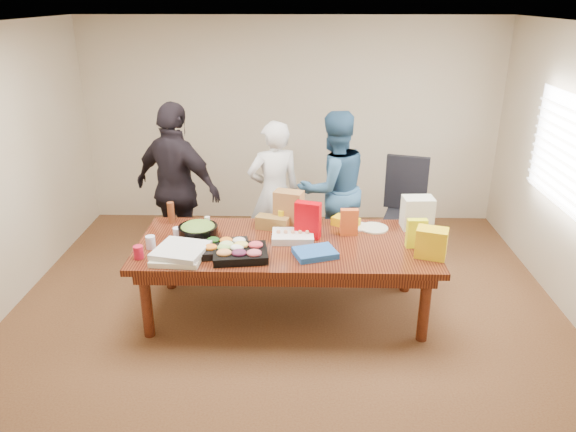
{
  "coord_description": "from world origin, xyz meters",
  "views": [
    {
      "loc": [
        0.14,
        -4.68,
        2.93
      ],
      "look_at": [
        0.02,
        0.1,
        0.98
      ],
      "focal_mm": 34.04,
      "sensor_mm": 36.0,
      "label": 1
    }
  ],
  "objects_px": {
    "conference_table": "(286,278)",
    "person_right": "(333,188)",
    "office_chair": "(408,215)",
    "salad_bowl": "(198,232)",
    "sheet_cake": "(293,236)",
    "person_center": "(274,193)"
  },
  "relations": [
    {
      "from": "conference_table",
      "to": "person_right",
      "type": "height_order",
      "value": "person_right"
    },
    {
      "from": "office_chair",
      "to": "person_center",
      "type": "bearing_deg",
      "value": -163.21
    },
    {
      "from": "conference_table",
      "to": "salad_bowl",
      "type": "relative_size",
      "value": 7.38
    },
    {
      "from": "salad_bowl",
      "to": "conference_table",
      "type": "bearing_deg",
      "value": -6.02
    },
    {
      "from": "person_center",
      "to": "salad_bowl",
      "type": "relative_size",
      "value": 4.41
    },
    {
      "from": "person_center",
      "to": "sheet_cake",
      "type": "relative_size",
      "value": 4.25
    },
    {
      "from": "person_center",
      "to": "person_right",
      "type": "relative_size",
      "value": 0.94
    },
    {
      "from": "salad_bowl",
      "to": "person_center",
      "type": "bearing_deg",
      "value": 57.06
    },
    {
      "from": "office_chair",
      "to": "sheet_cake",
      "type": "distance_m",
      "value": 1.7
    },
    {
      "from": "sheet_cake",
      "to": "salad_bowl",
      "type": "height_order",
      "value": "salad_bowl"
    },
    {
      "from": "office_chair",
      "to": "salad_bowl",
      "type": "xyz_separation_m",
      "value": [
        -2.21,
        -1.06,
        0.23
      ]
    },
    {
      "from": "office_chair",
      "to": "sheet_cake",
      "type": "bearing_deg",
      "value": -123.93
    },
    {
      "from": "person_center",
      "to": "person_right",
      "type": "bearing_deg",
      "value": 165.75
    },
    {
      "from": "salad_bowl",
      "to": "office_chair",
      "type": "bearing_deg",
      "value": 25.69
    },
    {
      "from": "office_chair",
      "to": "person_right",
      "type": "height_order",
      "value": "person_right"
    },
    {
      "from": "person_right",
      "to": "conference_table",
      "type": "bearing_deg",
      "value": 42.1
    },
    {
      "from": "office_chair",
      "to": "person_center",
      "type": "xyz_separation_m",
      "value": [
        -1.53,
        -0.01,
        0.25
      ]
    },
    {
      "from": "sheet_cake",
      "to": "salad_bowl",
      "type": "relative_size",
      "value": 1.04
    },
    {
      "from": "conference_table",
      "to": "person_center",
      "type": "bearing_deg",
      "value": 98.32
    },
    {
      "from": "conference_table",
      "to": "person_right",
      "type": "distance_m",
      "value": 1.38
    },
    {
      "from": "person_center",
      "to": "person_right",
      "type": "height_order",
      "value": "person_right"
    },
    {
      "from": "person_right",
      "to": "person_center",
      "type": "bearing_deg",
      "value": -21.14
    }
  ]
}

